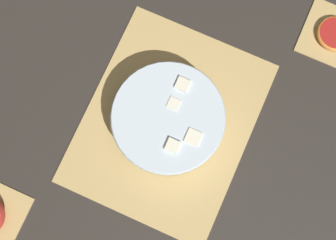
% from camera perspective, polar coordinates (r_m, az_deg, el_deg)
% --- Properties ---
extents(ground_plane, '(6.00, 6.00, 0.00)m').
position_cam_1_polar(ground_plane, '(1.05, 0.00, -0.33)').
color(ground_plane, '#2D2823').
extents(bamboo_mat_center, '(0.45, 0.36, 0.01)m').
position_cam_1_polar(bamboo_mat_center, '(1.05, 0.00, -0.30)').
color(bamboo_mat_center, tan).
rests_on(bamboo_mat_center, ground_plane).
extents(coaster_mat_far_left, '(0.14, 0.14, 0.01)m').
position_cam_1_polar(coaster_mat_far_left, '(1.17, 19.57, 9.72)').
color(coaster_mat_far_left, tan).
rests_on(coaster_mat_far_left, ground_plane).
extents(fruit_salad_bowl, '(0.24, 0.24, 0.07)m').
position_cam_1_polar(fruit_salad_bowl, '(1.00, 0.01, 0.15)').
color(fruit_salad_bowl, silver).
rests_on(fruit_salad_bowl, bamboo_mat_center).
extents(grapefruit_slice, '(0.09, 0.09, 0.01)m').
position_cam_1_polar(grapefruit_slice, '(1.16, 19.71, 9.87)').
color(grapefruit_slice, '#B2231E').
rests_on(grapefruit_slice, coaster_mat_far_left).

